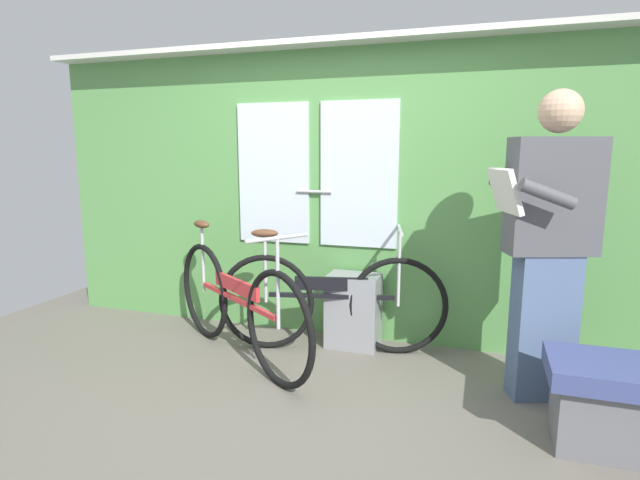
% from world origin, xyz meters
% --- Properties ---
extents(ground_plane, '(6.03, 3.85, 0.04)m').
position_xyz_m(ground_plane, '(0.00, 0.00, -0.02)').
color(ground_plane, '#666056').
extents(train_door_wall, '(5.03, 0.28, 2.27)m').
position_xyz_m(train_door_wall, '(-0.01, 1.12, 1.18)').
color(train_door_wall, '#56934C').
rests_on(train_door_wall, ground_plane).
extents(bicycle_near_door, '(1.54, 1.08, 0.96)m').
position_xyz_m(bicycle_near_door, '(-0.57, 0.42, 0.40)').
color(bicycle_near_door, black).
rests_on(bicycle_near_door, ground_plane).
extents(bicycle_leaning_behind, '(1.67, 0.52, 0.93)m').
position_xyz_m(bicycle_leaning_behind, '(0.02, 0.75, 0.38)').
color(bicycle_leaning_behind, black).
rests_on(bicycle_leaning_behind, ground_plane).
extents(passenger_reading_newspaper, '(0.64, 0.59, 1.81)m').
position_xyz_m(passenger_reading_newspaper, '(1.43, 0.46, 0.96)').
color(passenger_reading_newspaper, slate).
rests_on(passenger_reading_newspaper, ground_plane).
extents(trash_bin_by_wall, '(0.39, 0.28, 0.55)m').
position_xyz_m(trash_bin_by_wall, '(0.16, 0.90, 0.28)').
color(trash_bin_by_wall, gray).
rests_on(trash_bin_by_wall, ground_plane).
extents(bench_seat_corner, '(0.70, 0.44, 0.45)m').
position_xyz_m(bench_seat_corner, '(1.76, -0.01, 0.24)').
color(bench_seat_corner, '#3D477F').
rests_on(bench_seat_corner, ground_plane).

